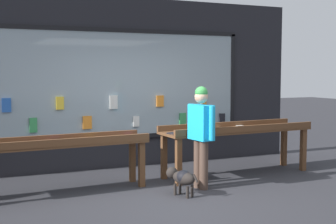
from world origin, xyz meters
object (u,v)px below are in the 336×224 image
Objects in this scene: display_table_left at (56,148)px; display_table_right at (237,133)px; person_browsing at (201,130)px; small_dog at (182,177)px.

display_table_left is 3.18m from display_table_right.
person_browsing is (2.13, -0.63, 0.24)m from display_table_left.
display_table_left is at bearing 179.99° from display_table_right.
display_table_right is at bearing -79.98° from small_dog.
small_dog is (-0.46, -0.26, -0.66)m from person_browsing.
person_browsing reaches higher than small_dog.
person_browsing is 2.73× the size of small_dog.
person_browsing is at bearing -16.34° from display_table_left.
display_table_right is 1.76× the size of person_browsing.
display_table_left is 1.94m from small_dog.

